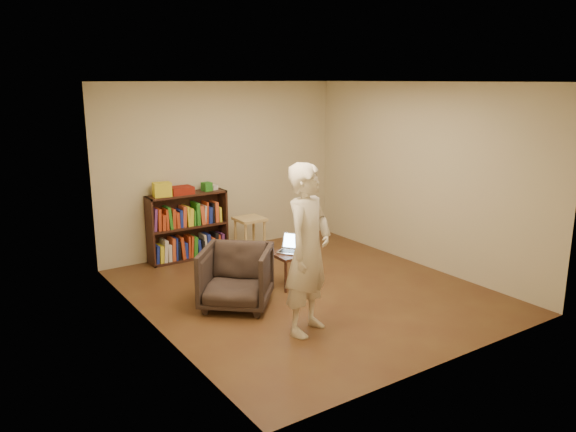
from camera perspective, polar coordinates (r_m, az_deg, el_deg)
floor at (r=7.23m, az=1.89°, el=-7.60°), size 4.50×4.50×0.00m
ceiling at (r=6.74m, az=2.07°, el=13.47°), size 4.50×4.50×0.00m
wall_back at (r=8.76m, az=-6.69°, el=4.91°), size 4.00×0.00×4.00m
wall_left at (r=5.95m, az=-13.85°, el=0.40°), size 0.00×4.50×4.50m
wall_right at (r=8.18m, az=13.44°, el=4.00°), size 0.00×4.50×4.50m
bookshelf at (r=8.51m, az=-10.17°, el=-1.40°), size 1.20×0.30×1.00m
box_yellow at (r=8.19m, az=-12.67°, el=2.64°), size 0.27×0.21×0.20m
red_cloth at (r=8.32m, az=-10.82°, el=2.58°), size 0.33×0.25×0.11m
box_green at (r=8.50m, az=-8.26°, el=2.98°), size 0.15×0.15×0.13m
box_white at (r=8.58m, az=-7.52°, el=2.90°), size 0.11×0.11×0.07m
stool at (r=8.52m, az=-3.91°, el=-0.92°), size 0.41×0.41×0.59m
armchair at (r=6.66m, az=-5.30°, el=-6.20°), size 1.12×1.12×0.73m
side_table at (r=7.30m, az=0.19°, el=-4.32°), size 0.43×0.43×0.44m
laptop at (r=7.32m, az=0.37°, el=-3.21°), size 0.42×0.42×0.22m
person at (r=5.83m, az=2.05°, el=-3.44°), size 0.78×0.67×1.82m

